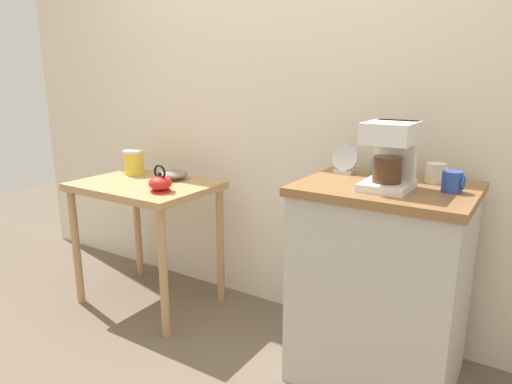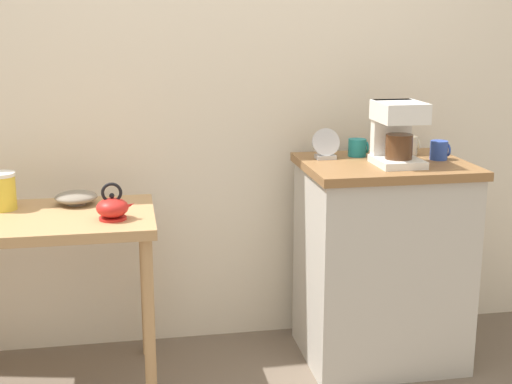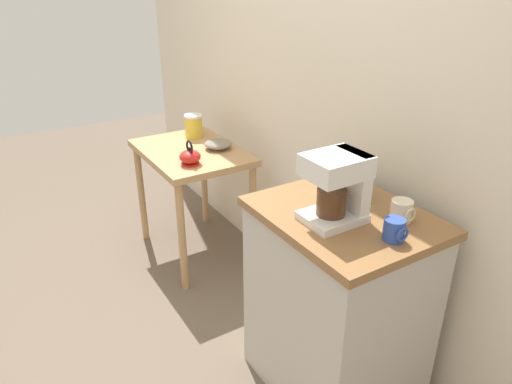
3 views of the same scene
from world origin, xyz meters
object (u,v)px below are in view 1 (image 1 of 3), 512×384
(teakettle, at_px, (161,183))
(mug_dark_teal, at_px, (381,168))
(mug_blue, at_px, (453,182))
(coffee_maker, at_px, (391,152))
(bowl_stoneware, at_px, (173,174))
(canister_enamel, at_px, (134,162))
(mug_small_cream, at_px, (436,173))
(table_clock, at_px, (345,161))

(teakettle, distance_m, mug_dark_teal, 1.10)
(mug_dark_teal, xyz_separation_m, mug_blue, (0.32, -0.13, 0.00))
(coffee_maker, height_order, mug_dark_teal, coffee_maker)
(mug_dark_teal, bearing_deg, bowl_stoneware, -178.51)
(mug_dark_teal, bearing_deg, canister_enamel, -177.62)
(coffee_maker, distance_m, mug_blue, 0.25)
(mug_small_cream, xyz_separation_m, mug_blue, (0.09, -0.13, -0.00))
(mug_small_cream, bearing_deg, bowl_stoneware, -178.98)
(teakettle, bearing_deg, canister_enamel, 152.68)
(teakettle, height_order, mug_small_cream, mug_small_cream)
(teakettle, relative_size, mug_dark_teal, 1.74)
(mug_dark_teal, relative_size, table_clock, 0.65)
(table_clock, bearing_deg, canister_enamel, -178.86)
(mug_small_cream, bearing_deg, canister_enamel, -178.13)
(coffee_maker, bearing_deg, mug_small_cream, 55.28)
(mug_blue, bearing_deg, canister_enamel, 177.69)
(coffee_maker, bearing_deg, table_clock, 146.53)
(teakettle, height_order, mug_blue, mug_blue)
(coffee_maker, bearing_deg, mug_blue, 16.82)
(teakettle, relative_size, mug_small_cream, 1.69)
(table_clock, bearing_deg, mug_small_cream, 4.36)
(mug_blue, bearing_deg, table_clock, 168.16)
(canister_enamel, distance_m, mug_dark_teal, 1.49)
(mug_dark_teal, bearing_deg, table_clock, -167.17)
(bowl_stoneware, bearing_deg, canister_enamel, -173.89)
(teakettle, xyz_separation_m, coffee_maker, (1.15, 0.09, 0.25))
(coffee_maker, height_order, mug_small_cream, coffee_maker)
(mug_small_cream, bearing_deg, mug_blue, -56.23)
(teakettle, distance_m, mug_small_cream, 1.32)
(coffee_maker, bearing_deg, teakettle, -175.75)
(canister_enamel, distance_m, mug_small_cream, 1.72)
(mug_dark_teal, height_order, mug_blue, mug_blue)
(bowl_stoneware, xyz_separation_m, teakettle, (0.15, -0.26, 0.02))
(canister_enamel, height_order, mug_blue, mug_blue)
(coffee_maker, relative_size, mug_small_cream, 2.96)
(bowl_stoneware, relative_size, mug_dark_teal, 1.99)
(canister_enamel, relative_size, mug_small_cream, 1.71)
(mug_small_cream, relative_size, table_clock, 0.67)
(mug_dark_teal, relative_size, mug_small_cream, 0.97)
(canister_enamel, height_order, mug_dark_teal, mug_dark_teal)
(mug_blue, distance_m, table_clock, 0.48)
(mug_dark_teal, xyz_separation_m, table_clock, (-0.15, -0.04, 0.02))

